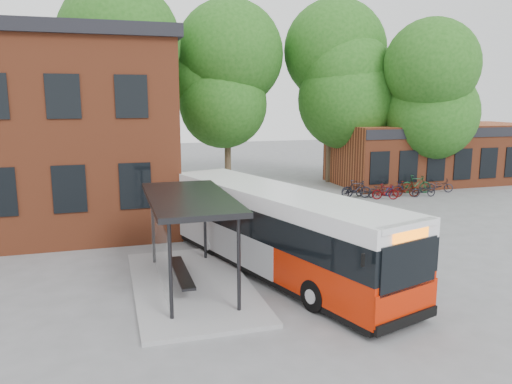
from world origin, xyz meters
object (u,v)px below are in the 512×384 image
object	(u,v)px
bicycle_7	(416,184)
bicycle_extra_0	(440,185)
bus_shelter	(190,241)
bicycle_4	(394,189)
bicycle_3	(385,192)
bicycle_6	(424,190)
bicycle_1	(356,189)
bicycle_5	(406,189)
city_bus	(276,231)
bicycle_2	(378,189)
bicycle_0	(353,190)

from	to	relation	value
bicycle_7	bicycle_extra_0	distance (m)	1.61
bus_shelter	bicycle_4	distance (m)	18.08
bicycle_3	bicycle_6	size ratio (longest dim) A/B	1.02
bicycle_4	bicycle_1	bearing A→B (deg)	72.81
bus_shelter	bicycle_5	size ratio (longest dim) A/B	4.40
city_bus	bicycle_5	size ratio (longest dim) A/B	6.90
bicycle_extra_0	city_bus	bearing A→B (deg)	149.91
bicycle_2	bicycle_extra_0	bearing A→B (deg)	-105.75
bicycle_3	bicycle_6	xyz separation A→B (m)	(2.59, 0.06, -0.06)
bicycle_1	bicycle_6	xyz separation A→B (m)	(3.96, -0.87, -0.13)
bicycle_0	bicycle_extra_0	world-z (taller)	bicycle_0
bicycle_0	bicycle_4	world-z (taller)	bicycle_0
bicycle_4	bicycle_extra_0	size ratio (longest dim) A/B	0.96
bicycle_5	bicycle_0	bearing A→B (deg)	88.07
bicycle_3	bicycle_extra_0	distance (m)	4.58
bicycle_2	bicycle_5	size ratio (longest dim) A/B	1.06
bicycle_0	bicycle_4	size ratio (longest dim) A/B	1.12
bus_shelter	bicycle_extra_0	distance (m)	20.79
bicycle_6	city_bus	bearing A→B (deg)	131.82
bus_shelter	bicycle_3	xyz separation A→B (m)	(12.94, 10.28, -0.99)
bicycle_extra_0	bicycle_6	bearing A→B (deg)	141.68
city_bus	bicycle_3	size ratio (longest dim) A/B	7.16
bicycle_6	bus_shelter	bearing A→B (deg)	127.61
bicycle_0	bicycle_6	size ratio (longest dim) A/B	1.15
bicycle_3	bicycle_5	world-z (taller)	bicycle_5
bicycle_6	bicycle_extra_0	size ratio (longest dim) A/B	0.94
city_bus	bicycle_2	distance (m)	14.62
bicycle_2	bicycle_4	xyz separation A→B (m)	(1.15, 0.08, -0.03)
bicycle_2	bicycle_0	bearing A→B (deg)	63.11
bicycle_1	bicycle_4	bearing A→B (deg)	-74.31
bicycle_0	bicycle_1	distance (m)	0.25
bus_shelter	bicycle_0	distance (m)	16.16
bus_shelter	city_bus	world-z (taller)	bus_shelter
bus_shelter	bicycle_6	distance (m)	18.69
bicycle_extra_0	bicycle_2	bearing A→B (deg)	115.71
bicycle_2	bicycle_6	bearing A→B (deg)	-125.98
bicycle_6	bicycle_7	size ratio (longest dim) A/B	0.82
bicycle_4	bicycle_7	xyz separation A→B (m)	(1.67, 0.27, 0.15)
bicycle_3	bicycle_7	xyz separation A→B (m)	(2.85, 1.22, 0.09)
bicycle_0	bicycle_5	size ratio (longest dim) A/B	1.09
bicycle_2	bicycle_3	size ratio (longest dim) A/B	1.10
city_bus	bicycle_1	distance (m)	13.73
bus_shelter	bicycle_extra_0	world-z (taller)	bus_shelter
bus_shelter	bicycle_2	size ratio (longest dim) A/B	4.15
bicycle_2	bicycle_1	bearing A→B (deg)	69.41
bicycle_extra_0	bicycle_4	bearing A→B (deg)	115.26
bicycle_0	bicycle_7	distance (m)	4.38
bus_shelter	bicycle_7	distance (m)	19.56
bicycle_5	bus_shelter	bearing A→B (deg)	138.46
bicycle_0	bicycle_1	world-z (taller)	bicycle_1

